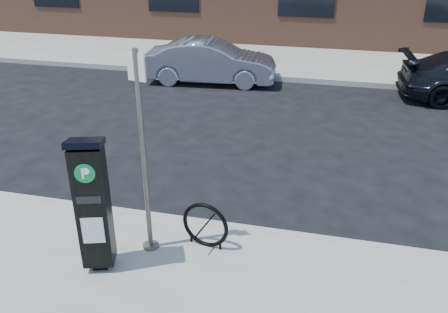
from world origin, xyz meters
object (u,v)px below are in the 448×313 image
(bike_rack, at_px, (205,225))
(sign_pole, at_px, (144,158))
(car_silver, at_px, (211,62))
(parking_kiosk, at_px, (93,204))

(bike_rack, bearing_deg, sign_pole, -154.35)
(car_silver, bearing_deg, bike_rack, -170.32)
(parking_kiosk, xyz_separation_m, bike_rack, (1.20, 0.75, -0.61))
(sign_pole, relative_size, bike_rack, 4.05)
(sign_pole, xyz_separation_m, car_silver, (-1.36, 8.20, -0.89))
(sign_pole, bearing_deg, bike_rack, 28.95)
(parking_kiosk, height_order, car_silver, parking_kiosk)
(sign_pole, bearing_deg, car_silver, 112.58)
(parking_kiosk, height_order, sign_pole, sign_pole)
(parking_kiosk, bearing_deg, sign_pole, 31.76)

